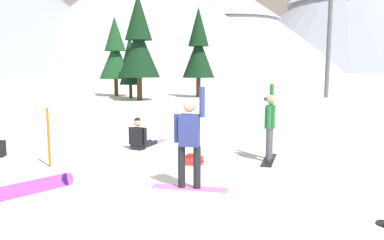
% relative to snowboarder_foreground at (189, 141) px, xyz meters
% --- Properties ---
extents(ground_plane, '(800.00, 800.00, 0.00)m').
position_rel_snowboarder_foreground_xyz_m(ground_plane, '(-0.26, -0.60, -0.99)').
color(ground_plane, silver).
extents(snowboarder_foreground, '(1.57, 0.76, 2.09)m').
position_rel_snowboarder_foreground_xyz_m(snowboarder_foreground, '(0.00, 0.00, 0.00)').
color(snowboarder_foreground, pink).
rests_on(snowboarder_foreground, ground_plane).
extents(snowboarder_midground, '(0.87, 1.47, 2.03)m').
position_rel_snowboarder_foreground_xyz_m(snowboarder_midground, '(2.38, 2.09, -0.03)').
color(snowboarder_midground, black).
rests_on(snowboarder_midground, ground_plane).
extents(snowboarder_background, '(1.25, 1.68, 0.98)m').
position_rel_snowboarder_foreground_xyz_m(snowboarder_background, '(-1.04, 4.05, -0.65)').
color(snowboarder_background, black).
rests_on(snowboarder_background, ground_plane).
extents(loose_snowboard_near_left, '(1.50, 1.25, 0.26)m').
position_rel_snowboarder_foreground_xyz_m(loose_snowboard_near_left, '(-3.15, 0.05, -0.86)').
color(loose_snowboard_near_left, '#993FD8').
rests_on(loose_snowboard_near_left, ground_plane).
extents(backpack_red, '(0.55, 0.48, 0.27)m').
position_rel_snowboarder_foreground_xyz_m(backpack_red, '(0.32, 1.91, -0.88)').
color(backpack_red, red).
rests_on(backpack_red, ground_plane).
extents(backpack_black, '(0.27, 0.33, 0.47)m').
position_rel_snowboarder_foreground_xyz_m(backpack_black, '(-4.93, 3.42, -0.78)').
color(backpack_black, black).
rests_on(backpack_black, ground_plane).
extents(trail_marker_pole, '(0.06, 0.06, 1.49)m').
position_rel_snowboarder_foreground_xyz_m(trail_marker_pole, '(-3.27, 2.13, -0.25)').
color(trail_marker_pole, orange).
rests_on(trail_marker_pole, ground_plane).
extents(pine_tree_tall, '(3.15, 3.15, 7.98)m').
position_rel_snowboarder_foreground_xyz_m(pine_tree_tall, '(-1.38, 21.49, 3.35)').
color(pine_tree_tall, '#472D19').
rests_on(pine_tree_tall, ground_plane).
extents(pine_tree_broad, '(2.87, 2.87, 6.92)m').
position_rel_snowboarder_foreground_xyz_m(pine_tree_broad, '(-3.52, 26.45, 2.78)').
color(pine_tree_broad, '#472D19').
rests_on(pine_tree_broad, ground_plane).
extents(pine_tree_twin, '(2.71, 2.71, 7.51)m').
position_rel_snowboarder_foreground_xyz_m(pine_tree_twin, '(3.54, 24.28, 3.10)').
color(pine_tree_twin, '#472D19').
rests_on(pine_tree_twin, ground_plane).
extents(pine_tree_leaning, '(1.80, 1.80, 5.11)m').
position_rel_snowboarder_foreground_xyz_m(pine_tree_leaning, '(-2.14, 23.69, 1.79)').
color(pine_tree_leaning, '#472D19').
rests_on(pine_tree_leaning, ground_plane).
extents(ski_lift_tower, '(3.69, 0.36, 8.41)m').
position_rel_snowboarder_foreground_xyz_m(ski_lift_tower, '(14.21, 22.59, 3.97)').
color(ski_lift_tower, '#595B60').
rests_on(ski_lift_tower, ground_plane).
extents(peak_east_ridge, '(165.07, 165.07, 66.34)m').
position_rel_snowboarder_foreground_xyz_m(peak_east_ridge, '(0.54, 206.07, 33.67)').
color(peak_east_ridge, '#B2B7C6').
rests_on(peak_east_ridge, ground_plane).
extents(peak_west_ridge, '(126.09, 126.09, 48.36)m').
position_rel_snowboarder_foreground_xyz_m(peak_west_ridge, '(46.34, 204.03, 24.27)').
color(peak_west_ridge, '#B2B7C6').
rests_on(peak_west_ridge, ground_plane).
extents(peak_central_summit, '(150.74, 150.74, 73.42)m').
position_rel_snowboarder_foreground_xyz_m(peak_central_summit, '(125.24, 231.22, 37.36)').
color(peak_central_summit, '#8C93A3').
rests_on(peak_central_summit, ground_plane).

